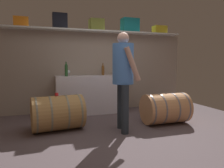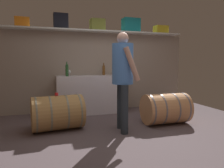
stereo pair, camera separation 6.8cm
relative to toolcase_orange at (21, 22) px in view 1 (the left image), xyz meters
The scene contains 16 objects.
ground_plane 3.05m from the toolcase_orange, 40.80° to the right, with size 5.89×7.50×0.02m, color #5B4D50.
back_wall_panel 2.03m from the toolcase_orange, ahead, with size 4.69×0.10×1.93m, color gray.
high_shelf_board 1.70m from the toolcase_orange, ahead, with size 4.31×0.40×0.03m, color silver.
toolcase_orange is the anchor object (origin of this frame).
toolcase_black 0.82m from the toolcase_orange, ahead, with size 0.32×0.18×0.35m, color black.
toolcase_olive 1.67m from the toolcase_orange, ahead, with size 0.33×0.26×0.27m, color olive.
toolcase_teal 2.54m from the toolcase_orange, ahead, with size 0.42×0.26×0.34m, color #157D86.
toolcase_yellow 3.39m from the toolcase_orange, ahead, with size 0.34×0.23×0.20m, color yellow.
work_cabinet 2.20m from the toolcase_orange, ahead, with size 1.62×0.54×0.89m, color white.
wine_bottle_green 1.39m from the toolcase_orange, 14.57° to the right, with size 0.07×0.07×0.33m.
wine_bottle_amber 2.09m from the toolcase_orange, ahead, with size 0.07×0.07×0.29m.
wine_glass 1.47m from the toolcase_orange, ahead, with size 0.08×0.08×0.13m.
wine_barrel_near 2.26m from the toolcase_orange, 62.93° to the right, with size 0.94×0.71×0.62m.
wine_barrel_far 3.54m from the toolcase_orange, 28.93° to the right, with size 0.87×0.60×0.60m.
tasting_cup 2.00m from the toolcase_orange, 63.32° to the right, with size 0.06×0.06×0.05m, color red.
winemaker_pouring 2.60m from the toolcase_orange, 43.77° to the right, with size 0.46×0.53×1.70m.
Camera 1 is at (-1.26, -2.99, 1.19)m, focal length 33.54 mm.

